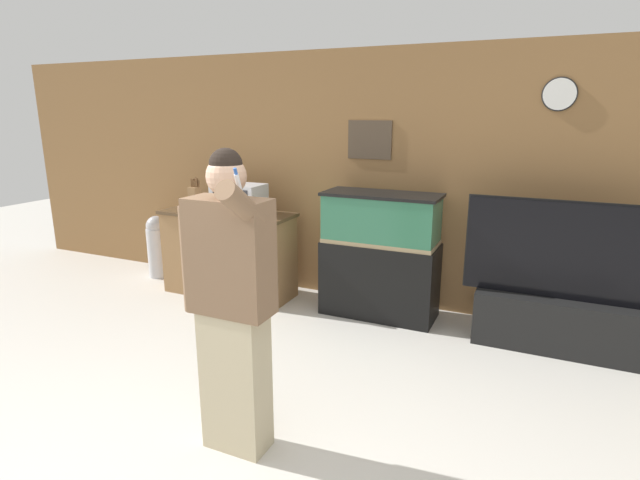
{
  "coord_description": "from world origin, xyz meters",
  "views": [
    {
      "loc": [
        1.56,
        -1.71,
        1.99
      ],
      "look_at": [
        0.05,
        1.6,
        1.05
      ],
      "focal_mm": 28.0,
      "sensor_mm": 36.0,
      "label": 1
    }
  ],
  "objects_px": {
    "microwave": "(239,198)",
    "counter_island": "(229,253)",
    "tv_on_stand": "(559,308)",
    "aquarium_on_stand": "(380,255)",
    "trash_bin": "(158,245)",
    "person_standing": "(230,301)",
    "knife_block": "(195,197)"
  },
  "relations": [
    {
      "from": "microwave",
      "to": "counter_island",
      "type": "bearing_deg",
      "value": -170.29
    },
    {
      "from": "counter_island",
      "to": "tv_on_stand",
      "type": "xyz_separation_m",
      "value": [
        3.32,
        0.03,
        -0.09
      ]
    },
    {
      "from": "aquarium_on_stand",
      "to": "microwave",
      "type": "bearing_deg",
      "value": -176.58
    },
    {
      "from": "microwave",
      "to": "trash_bin",
      "type": "relative_size",
      "value": 0.7
    },
    {
      "from": "microwave",
      "to": "trash_bin",
      "type": "bearing_deg",
      "value": 174.68
    },
    {
      "from": "counter_island",
      "to": "trash_bin",
      "type": "xyz_separation_m",
      "value": [
        -1.15,
        0.15,
        -0.08
      ]
    },
    {
      "from": "tv_on_stand",
      "to": "aquarium_on_stand",
      "type": "bearing_deg",
      "value": 176.72
    },
    {
      "from": "tv_on_stand",
      "to": "counter_island",
      "type": "bearing_deg",
      "value": -179.57
    },
    {
      "from": "microwave",
      "to": "aquarium_on_stand",
      "type": "relative_size",
      "value": 0.43
    },
    {
      "from": "person_standing",
      "to": "knife_block",
      "type": "bearing_deg",
      "value": 131.92
    },
    {
      "from": "counter_island",
      "to": "person_standing",
      "type": "relative_size",
      "value": 0.82
    },
    {
      "from": "knife_block",
      "to": "person_standing",
      "type": "relative_size",
      "value": 0.2
    },
    {
      "from": "knife_block",
      "to": "tv_on_stand",
      "type": "xyz_separation_m",
      "value": [
        3.73,
        0.05,
        -0.69
      ]
    },
    {
      "from": "counter_island",
      "to": "aquarium_on_stand",
      "type": "bearing_deg",
      "value": 3.97
    },
    {
      "from": "tv_on_stand",
      "to": "person_standing",
      "type": "xyz_separation_m",
      "value": [
        -1.78,
        -2.22,
        0.56
      ]
    },
    {
      "from": "knife_block",
      "to": "person_standing",
      "type": "height_order",
      "value": "person_standing"
    },
    {
      "from": "aquarium_on_stand",
      "to": "trash_bin",
      "type": "height_order",
      "value": "aquarium_on_stand"
    },
    {
      "from": "tv_on_stand",
      "to": "person_standing",
      "type": "distance_m",
      "value": 2.9
    },
    {
      "from": "trash_bin",
      "to": "knife_block",
      "type": "bearing_deg",
      "value": -12.92
    },
    {
      "from": "counter_island",
      "to": "aquarium_on_stand",
      "type": "xyz_separation_m",
      "value": [
        1.7,
        0.12,
        0.15
      ]
    },
    {
      "from": "aquarium_on_stand",
      "to": "tv_on_stand",
      "type": "bearing_deg",
      "value": -3.28
    },
    {
      "from": "person_standing",
      "to": "trash_bin",
      "type": "bearing_deg",
      "value": 139.01
    },
    {
      "from": "tv_on_stand",
      "to": "knife_block",
      "type": "bearing_deg",
      "value": -179.22
    },
    {
      "from": "aquarium_on_stand",
      "to": "trash_bin",
      "type": "xyz_separation_m",
      "value": [
        -2.85,
        0.03,
        -0.23
      ]
    },
    {
      "from": "knife_block",
      "to": "person_standing",
      "type": "distance_m",
      "value": 2.91
    },
    {
      "from": "person_standing",
      "to": "trash_bin",
      "type": "height_order",
      "value": "person_standing"
    },
    {
      "from": "counter_island",
      "to": "microwave",
      "type": "distance_m",
      "value": 0.64
    },
    {
      "from": "microwave",
      "to": "tv_on_stand",
      "type": "height_order",
      "value": "tv_on_stand"
    },
    {
      "from": "knife_block",
      "to": "tv_on_stand",
      "type": "relative_size",
      "value": 0.22
    },
    {
      "from": "knife_block",
      "to": "aquarium_on_stand",
      "type": "relative_size",
      "value": 0.29
    },
    {
      "from": "counter_island",
      "to": "knife_block",
      "type": "bearing_deg",
      "value": -176.4
    },
    {
      "from": "microwave",
      "to": "tv_on_stand",
      "type": "bearing_deg",
      "value": 0.0
    }
  ]
}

